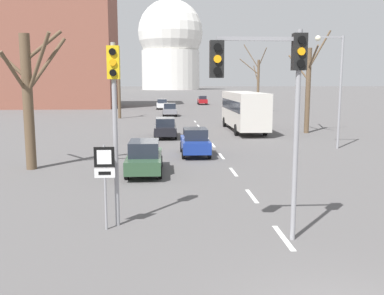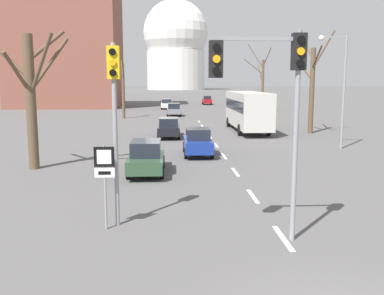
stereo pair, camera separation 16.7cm
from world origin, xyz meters
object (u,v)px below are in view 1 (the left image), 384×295
sedan_near_left (144,157)px  sedan_far_right (202,100)px  city_bus (244,108)px  street_lamp_right (336,79)px  sedan_far_left (165,127)px  traffic_signal_near_left (114,101)px  sedan_distant_centre (162,104)px  traffic_signal_centre_tall (271,82)px  route_sign_post (105,173)px  sedan_mid_centre (195,142)px  sedan_near_right (170,110)px

sedan_near_left → sedan_far_right: (8.28, 62.72, 0.05)m
city_bus → street_lamp_right: bearing=-68.6°
sedan_far_left → city_bus: bearing=29.2°
city_bus → traffic_signal_near_left: bearing=-108.8°
sedan_far_left → sedan_distant_centre: (-0.47, 35.44, 0.04)m
traffic_signal_centre_tall → route_sign_post: (-4.62, 1.16, -2.63)m
sedan_near_left → sedan_mid_centre: 5.66m
traffic_signal_centre_tall → sedan_mid_centre: 14.57m
sedan_mid_centre → sedan_far_right: size_ratio=0.90×
traffic_signal_centre_tall → sedan_far_left: 23.10m
sedan_distant_centre → traffic_signal_near_left: bearing=-91.1°
sedan_mid_centre → city_bus: bearing=67.2°
sedan_near_right → sedan_distant_centre: size_ratio=0.96×
sedan_far_right → sedan_distant_centre: sedan_far_right is taller
sedan_near_left → sedan_far_right: size_ratio=1.01×
traffic_signal_centre_tall → route_sign_post: 5.44m
street_lamp_right → sedan_near_left: 14.51m
traffic_signal_near_left → sedan_far_right: bearing=82.9°
sedan_near_right → sedan_far_left: (-0.60, -21.46, -0.04)m
traffic_signal_near_left → route_sign_post: size_ratio=2.16×
sedan_near_right → sedan_far_right: sedan_far_right is taller
sedan_far_right → sedan_near_left: bearing=-97.5°
street_lamp_right → sedan_near_right: street_lamp_right is taller
sedan_near_left → sedan_far_right: bearing=82.5°
traffic_signal_near_left → sedan_far_right: size_ratio=1.26×
street_lamp_right → city_bus: bearing=111.4°
sedan_far_left → sedan_mid_centre: bearing=-78.3°
street_lamp_right → city_bus: street_lamp_right is taller
route_sign_post → sedan_far_left: route_sign_post is taller
route_sign_post → city_bus: bearing=70.8°
sedan_far_left → sedan_distant_centre: bearing=90.8°
city_bus → sedan_distant_centre: bearing=103.4°
sedan_distant_centre → traffic_signal_centre_tall: bearing=-86.8°
sedan_mid_centre → city_bus: size_ratio=0.37×
sedan_far_left → city_bus: size_ratio=0.42×
sedan_near_right → sedan_far_right: 28.57m
sedan_mid_centre → sedan_far_left: (-1.78, 8.56, -0.03)m
traffic_signal_near_left → sedan_distant_centre: 56.63m
sedan_near_left → sedan_near_right: bearing=87.3°
route_sign_post → sedan_far_right: bearing=82.7°
traffic_signal_near_left → city_bus: 26.51m
sedan_near_right → sedan_mid_centre: bearing=-87.8°
sedan_mid_centre → sedan_distant_centre: sedan_mid_centre is taller
traffic_signal_centre_tall → sedan_mid_centre: traffic_signal_centre_tall is taller
traffic_signal_centre_tall → street_lamp_right: 18.19m
traffic_signal_near_left → traffic_signal_centre_tall: size_ratio=0.96×
traffic_signal_centre_tall → sedan_near_left: traffic_signal_centre_tall is taller
sedan_distant_centre → city_bus: bearing=-76.6°
traffic_signal_near_left → sedan_near_left: 8.23m
street_lamp_right → sedan_distant_centre: size_ratio=1.82×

